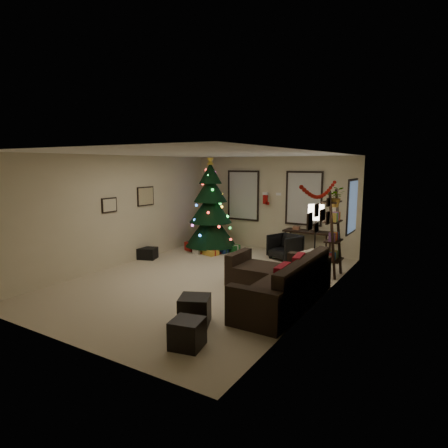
{
  "coord_description": "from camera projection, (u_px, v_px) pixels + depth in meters",
  "views": [
    {
      "loc": [
        4.47,
        -6.62,
        2.48
      ],
      "look_at": [
        0.1,
        0.6,
        1.15
      ],
      "focal_mm": 30.4,
      "sensor_mm": 36.0,
      "label": 1
    }
  ],
  "objects": [
    {
      "name": "stocking_left",
      "position": [
        266.0,
        198.0,
        10.91
      ],
      "size": [
        0.2,
        0.05,
        0.36
      ],
      "color": "#990F0C",
      "rests_on": "wall_back"
    },
    {
      "name": "window_back_right",
      "position": [
        304.0,
        198.0,
        10.47
      ],
      "size": [
        1.05,
        0.06,
        1.5
      ],
      "color": "#728CB2",
      "rests_on": "wall_back"
    },
    {
      "name": "ottoman_near",
      "position": [
        195.0,
        310.0,
        5.94
      ],
      "size": [
        0.61,
        0.61,
        0.44
      ],
      "primitive_type": "cube",
      "rotation": [
        0.0,
        0.0,
        0.43
      ],
      "color": "black",
      "rests_on": "floor"
    },
    {
      "name": "pillow_red_b",
      "position": [
        298.0,
        269.0,
        6.77
      ],
      "size": [
        0.2,
        0.51,
        0.5
      ],
      "primitive_type": "cube",
      "rotation": [
        0.0,
        0.0,
        0.14
      ],
      "color": "maroon",
      "rests_on": "sofa"
    },
    {
      "name": "sofa",
      "position": [
        279.0,
        284.0,
        7.03
      ],
      "size": [
        1.89,
        2.75,
        0.87
      ],
      "color": "black",
      "rests_on": "floor"
    },
    {
      "name": "potted_plant",
      "position": [
        335.0,
        194.0,
        8.16
      ],
      "size": [
        0.6,
        0.55,
        0.57
      ],
      "primitive_type": "imported",
      "rotation": [
        0.0,
        0.0,
        0.22
      ],
      "color": "#4C4C4C",
      "rests_on": "bookshelf"
    },
    {
      "name": "ceiling",
      "position": [
        205.0,
        154.0,
        7.84
      ],
      "size": [
        7.0,
        7.0,
        0.0
      ],
      "primitive_type": "plane",
      "rotation": [
        3.14,
        0.0,
        0.0
      ],
      "color": "white",
      "rests_on": "floor"
    },
    {
      "name": "pillow_red_a",
      "position": [
        282.0,
        279.0,
        6.13
      ],
      "size": [
        0.15,
        0.49,
        0.48
      ],
      "primitive_type": "cube",
      "rotation": [
        0.0,
        0.0,
        0.04
      ],
      "color": "maroon",
      "rests_on": "sofa"
    },
    {
      "name": "floor",
      "position": [
        206.0,
        279.0,
        8.26
      ],
      "size": [
        7.0,
        7.0,
        0.0
      ],
      "primitive_type": "plane",
      "color": "#C4B394",
      "rests_on": "ground"
    },
    {
      "name": "stocking_right",
      "position": [
        279.0,
        199.0,
        10.91
      ],
      "size": [
        0.2,
        0.05,
        0.36
      ],
      "color": "#990F0C",
      "rests_on": "wall_back"
    },
    {
      "name": "bookshelf",
      "position": [
        334.0,
        235.0,
        8.37
      ],
      "size": [
        0.3,
        0.57,
        1.94
      ],
      "color": "black",
      "rests_on": "floor"
    },
    {
      "name": "wall_back",
      "position": [
        273.0,
        204.0,
        11.01
      ],
      "size": [
        5.0,
        0.0,
        5.0
      ],
      "primitive_type": "plane",
      "rotation": [
        1.57,
        0.0,
        0.0
      ],
      "color": "beige",
      "rests_on": "floor"
    },
    {
      "name": "wall_right",
      "position": [
        321.0,
        228.0,
        6.78
      ],
      "size": [
        0.0,
        7.0,
        7.0
      ],
      "primitive_type": "plane",
      "rotation": [
        1.57,
        0.0,
        -1.57
      ],
      "color": "beige",
      "rests_on": "floor"
    },
    {
      "name": "garland",
      "position": [
        320.0,
        190.0,
        6.68
      ],
      "size": [
        0.08,
        1.9,
        0.3
      ],
      "primitive_type": null,
      "color": "#A5140C",
      "rests_on": "wall_right"
    },
    {
      "name": "art_map",
      "position": [
        146.0,
        196.0,
        10.0
      ],
      "size": [
        0.04,
        0.6,
        0.5
      ],
      "color": "black",
      "rests_on": "wall_left"
    },
    {
      "name": "gallery",
      "position": [
        319.0,
        216.0,
        6.69
      ],
      "size": [
        0.03,
        1.25,
        0.54
      ],
      "color": "black",
      "rests_on": "wall_right"
    },
    {
      "name": "art_abstract",
      "position": [
        109.0,
        205.0,
        8.97
      ],
      "size": [
        0.04,
        0.45,
        0.35
      ],
      "color": "black",
      "rests_on": "wall_left"
    },
    {
      "name": "christmas_tree",
      "position": [
        211.0,
        211.0,
        10.94
      ],
      "size": [
        1.48,
        1.48,
        2.76
      ],
      "rotation": [
        0.0,
        0.0,
        -0.4
      ],
      "color": "black",
      "rests_on": "floor"
    },
    {
      "name": "pillow_cream",
      "position": [
        308.0,
        263.0,
        7.2
      ],
      "size": [
        0.25,
        0.49,
        0.47
      ],
      "primitive_type": "cube",
      "rotation": [
        0.0,
        0.0,
        -0.26
      ],
      "color": "#BEAE9A",
      "rests_on": "sofa"
    },
    {
      "name": "floor_lamp",
      "position": [
        316.0,
        217.0,
        8.25
      ],
      "size": [
        0.34,
        0.34,
        1.61
      ],
      "rotation": [
        0.0,
        0.0,
        0.26
      ],
      "color": "black",
      "rests_on": "floor"
    },
    {
      "name": "wall_left",
      "position": [
        121.0,
        211.0,
        9.33
      ],
      "size": [
        0.0,
        7.0,
        7.0
      ],
      "primitive_type": "plane",
      "rotation": [
        1.57,
        0.0,
        1.57
      ],
      "color": "beige",
      "rests_on": "floor"
    },
    {
      "name": "storage_bin",
      "position": [
        145.0,
        253.0,
        10.07
      ],
      "size": [
        0.68,
        0.56,
        0.29
      ],
      "primitive_type": "cube",
      "rotation": [
        0.0,
        0.0,
        0.34
      ],
      "color": "black",
      "rests_on": "floor"
    },
    {
      "name": "wall_front",
      "position": [
        60.0,
        249.0,
        5.1
      ],
      "size": [
        5.0,
        0.0,
        5.0
      ],
      "primitive_type": "plane",
      "rotation": [
        -1.57,
        0.0,
        0.0
      ],
      "color": "beige",
      "rests_on": "floor"
    },
    {
      "name": "desk",
      "position": [
        308.0,
        234.0,
        10.29
      ],
      "size": [
        1.29,
        0.46,
        0.7
      ],
      "color": "black",
      "rests_on": "floor"
    },
    {
      "name": "window_back_left",
      "position": [
        243.0,
        195.0,
        11.44
      ],
      "size": [
        1.05,
        0.06,
        1.5
      ],
      "color": "#728CB2",
      "rests_on": "wall_back"
    },
    {
      "name": "window_right_wall",
      "position": [
        353.0,
        206.0,
        8.92
      ],
      "size": [
        0.06,
        0.9,
        1.3
      ],
      "color": "#728CB2",
      "rests_on": "wall_right"
    },
    {
      "name": "ottoman_far",
      "position": [
        187.0,
        333.0,
        5.17
      ],
      "size": [
        0.49,
        0.49,
        0.39
      ],
      "primitive_type": "cube",
      "rotation": [
        0.0,
        0.0,
        0.21
      ],
      "color": "black",
      "rests_on": "floor"
    },
    {
      "name": "presents",
      "position": [
        209.0,
        248.0,
        10.83
      ],
      "size": [
        1.5,
        1.01,
        0.3
      ],
      "rotation": [
        0.0,
        0.0,
        0.03
      ],
      "color": "navy",
      "rests_on": "floor"
    },
    {
      "name": "desk_chair",
      "position": [
        285.0,
        247.0,
        9.98
      ],
      "size": [
        0.82,
        0.8,
        0.66
      ],
      "primitive_type": "imported",
      "rotation": [
        0.0,
        0.0,
        -0.38
      ],
      "color": "black",
      "rests_on": "floor"
    }
  ]
}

